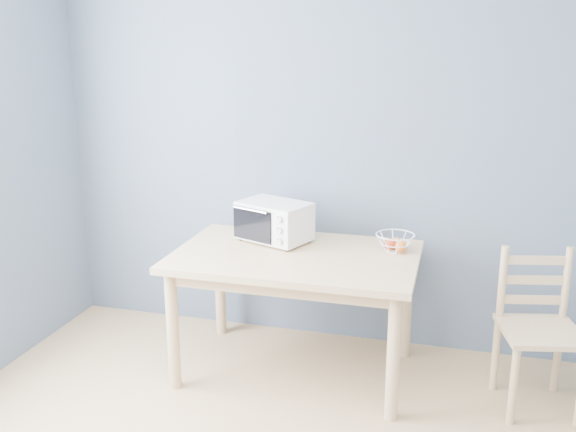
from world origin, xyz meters
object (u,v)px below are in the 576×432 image
(toaster_oven, at_px, (272,220))
(dining_chair, at_px, (538,332))
(fruit_basket, at_px, (395,242))
(dining_table, at_px, (295,270))

(toaster_oven, height_order, dining_chair, toaster_oven)
(fruit_basket, xyz_separation_m, dining_chair, (0.80, -0.19, -0.38))
(dining_table, relative_size, fruit_basket, 5.00)
(dining_table, relative_size, toaster_oven, 2.85)
(dining_table, xyz_separation_m, dining_chair, (1.35, -0.00, -0.22))
(dining_table, relative_size, dining_chair, 1.62)
(toaster_oven, bearing_deg, dining_table, -22.96)
(toaster_oven, xyz_separation_m, fruit_basket, (0.75, -0.01, -0.08))
(fruit_basket, relative_size, dining_chair, 0.32)
(dining_table, height_order, dining_chair, dining_chair)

